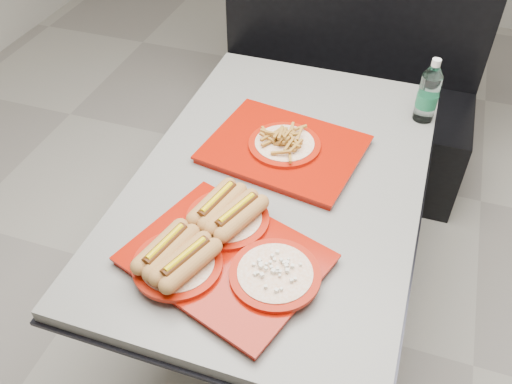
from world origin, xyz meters
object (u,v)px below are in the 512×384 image
(water_bottle, at_px, (428,94))
(tray_far, at_px, (284,146))
(tray_near, at_px, (220,249))
(booth_bench, at_px, (340,92))
(diner_table, at_px, (278,212))

(water_bottle, bearing_deg, tray_far, -140.30)
(tray_far, bearing_deg, tray_near, -93.98)
(tray_near, xyz_separation_m, water_bottle, (0.46, 0.85, 0.07))
(booth_bench, relative_size, water_bottle, 5.58)
(tray_near, height_order, water_bottle, water_bottle)
(tray_near, relative_size, water_bottle, 2.46)
(diner_table, xyz_separation_m, tray_far, (-0.02, 0.12, 0.19))
(tray_near, bearing_deg, water_bottle, 61.74)
(diner_table, bearing_deg, booth_bench, 90.00)
(booth_bench, height_order, tray_near, booth_bench)
(tray_far, bearing_deg, water_bottle, 39.70)
(booth_bench, distance_m, water_bottle, 0.87)
(diner_table, bearing_deg, water_bottle, 49.43)
(booth_bench, xyz_separation_m, water_bottle, (0.40, -0.62, 0.45))
(diner_table, relative_size, tray_near, 2.39)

